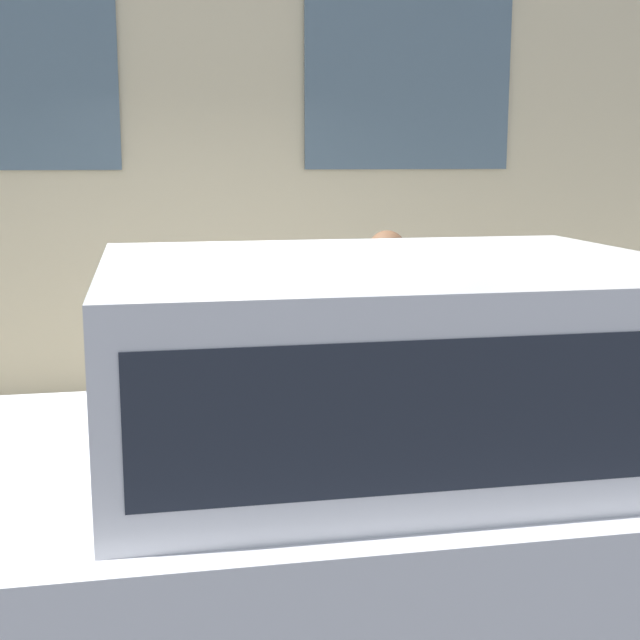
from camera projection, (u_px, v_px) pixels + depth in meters
ground_plane at (262, 549)px, 4.66m from camera, size 80.00×80.00×0.00m
sidewalk at (236, 455)px, 5.91m from camera, size 2.61×60.00×0.15m
fire_hydrant at (252, 418)px, 5.21m from camera, size 0.34×0.45×0.72m
person at (386, 326)px, 5.36m from camera, size 0.35×0.23×1.45m
parked_car_silver_near at (389, 446)px, 3.46m from camera, size 1.96×4.46×1.65m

